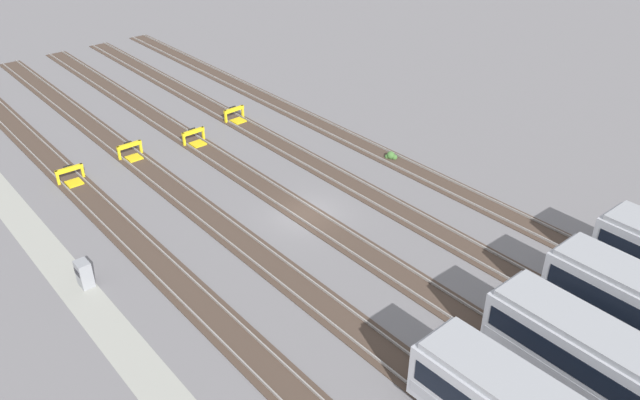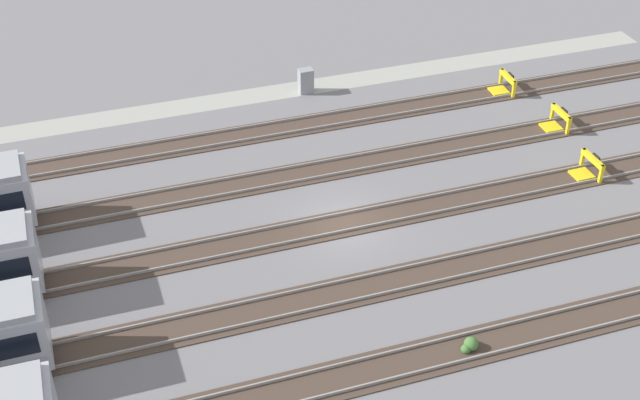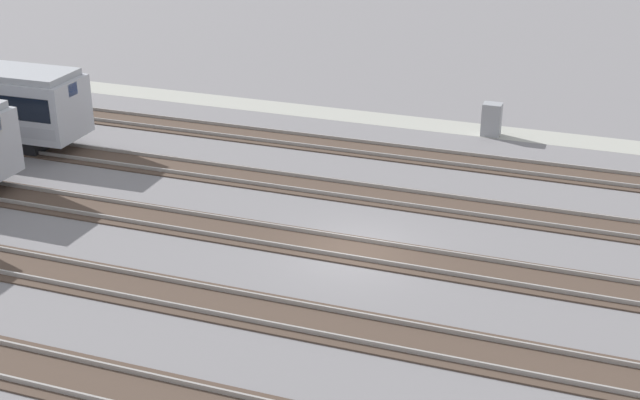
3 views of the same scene
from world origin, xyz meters
TOP-DOWN VIEW (x-y plane):
  - ground_plane at (0.00, 0.00)m, footprint 400.00×400.00m
  - service_walkway at (0.00, -14.68)m, footprint 54.00×2.00m
  - rail_track_nearest at (0.00, -10.13)m, footprint 90.00×2.23m
  - rail_track_near_inner at (0.00, -5.06)m, footprint 90.00×2.24m
  - rail_track_middle at (0.00, 0.00)m, footprint 90.00×2.24m
  - rail_track_far_inner at (0.00, 5.06)m, footprint 90.00×2.23m
  - rail_track_farthest at (0.00, 10.13)m, footprint 90.00×2.23m
  - bumper_stop_nearest_track at (-14.42, -10.13)m, footprint 1.36×2.01m
  - bumper_stop_near_inner_track at (-15.26, -5.06)m, footprint 1.34×2.00m
  - bumper_stop_middle_track at (-14.22, 0.00)m, footprint 1.35×2.00m
  - bumper_stop_far_inner_track at (-15.90, 5.07)m, footprint 1.37×2.01m
  - electrical_cabinet at (-2.35, -14.13)m, footprint 0.90×0.73m
  - weed_clump at (-2.06, 10.19)m, footprint 0.92×0.70m

SIDE VIEW (x-z plane):
  - ground_plane at x=0.00m, z-range 0.00..0.00m
  - service_walkway at x=0.00m, z-range 0.00..0.01m
  - rail_track_nearest at x=0.00m, z-range -0.06..0.15m
  - rail_track_near_inner at x=0.00m, z-range -0.06..0.15m
  - rail_track_middle at x=0.00m, z-range -0.06..0.15m
  - rail_track_far_inner at x=0.00m, z-range -0.06..0.15m
  - rail_track_farthest at x=0.00m, z-range -0.06..0.15m
  - weed_clump at x=-2.06m, z-range -0.08..0.56m
  - bumper_stop_nearest_track at x=-14.42m, z-range -0.10..1.12m
  - bumper_stop_near_inner_track at x=-15.26m, z-range -0.10..1.12m
  - bumper_stop_middle_track at x=-14.22m, z-range -0.10..1.12m
  - bumper_stop_far_inner_track at x=-15.90m, z-range -0.10..1.12m
  - electrical_cabinet at x=-2.35m, z-range 0.00..1.60m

